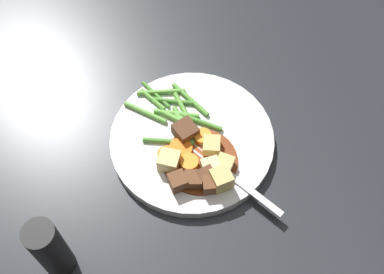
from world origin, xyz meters
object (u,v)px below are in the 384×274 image
potato_chunk_2 (224,165)px  dinner_plate (192,140)px  carrot_slice_1 (181,148)px  meat_chunk_3 (207,176)px  carrot_slice_3 (189,163)px  meat_chunk_4 (178,181)px  potato_chunk_3 (211,167)px  meat_chunk_2 (193,180)px  potato_chunk_0 (169,161)px  carrot_slice_2 (203,137)px  fork (230,175)px  pepper_mill (50,250)px  potato_chunk_1 (221,179)px  potato_chunk_4 (212,146)px  meat_chunk_0 (207,185)px  meat_chunk_1 (185,131)px  carrot_slice_0 (167,155)px

potato_chunk_2 → dinner_plate: bearing=-155.0°
carrot_slice_1 → meat_chunk_3: meat_chunk_3 is taller
carrot_slice_3 → meat_chunk_4: meat_chunk_4 is taller
carrot_slice_1 → potato_chunk_3: bearing=35.8°
potato_chunk_2 → meat_chunk_2: same height
dinner_plate → potato_chunk_0: (0.04, -0.05, 0.02)m
carrot_slice_2 → fork: bearing=16.0°
carrot_slice_1 → meat_chunk_4: (0.06, -0.02, 0.01)m
carrot_slice_1 → pepper_mill: bearing=-59.3°
carrot_slice_2 → potato_chunk_1: potato_chunk_1 is taller
meat_chunk_2 → fork: meat_chunk_2 is taller
potato_chunk_0 → potato_chunk_4: potato_chunk_0 is taller
carrot_slice_2 → pepper_mill: (0.13, -0.24, 0.04)m
meat_chunk_0 → dinner_plate: bearing=178.1°
meat_chunk_3 → potato_chunk_0: bearing=-128.8°
meat_chunk_1 → meat_chunk_3: size_ratio=1.36×
potato_chunk_3 → meat_chunk_3: (0.01, -0.01, 0.00)m
potato_chunk_1 → potato_chunk_3: (-0.02, -0.01, -0.00)m
carrot_slice_3 → potato_chunk_0: size_ratio=0.92×
meat_chunk_4 → potato_chunk_4: bearing=124.2°
dinner_plate → potato_chunk_1: 0.09m
potato_chunk_4 → meat_chunk_1: size_ratio=0.86×
meat_chunk_2 → fork: 0.06m
potato_chunk_2 → potato_chunk_3: 0.02m
potato_chunk_3 → potato_chunk_1: bearing=17.9°
carrot_slice_0 → carrot_slice_2: 0.06m
carrot_slice_1 → meat_chunk_2: meat_chunk_2 is taller
meat_chunk_3 → meat_chunk_1: bearing=-173.1°
potato_chunk_1 → potato_chunk_2: bearing=152.6°
potato_chunk_4 → dinner_plate: bearing=-142.8°
carrot_slice_0 → pepper_mill: pepper_mill is taller
carrot_slice_2 → meat_chunk_0: (0.08, -0.02, 0.01)m
carrot_slice_0 → potato_chunk_1: size_ratio=0.95×
meat_chunk_0 → fork: (-0.01, 0.04, -0.01)m
meat_chunk_4 → pepper_mill: (0.06, -0.18, 0.03)m
pepper_mill → meat_chunk_3: bearing=105.1°
dinner_plate → meat_chunk_3: (0.08, 0.00, 0.02)m
carrot_slice_3 → meat_chunk_1: meat_chunk_1 is taller
carrot_slice_0 → carrot_slice_3: 0.04m
meat_chunk_0 → potato_chunk_1: bearing=94.8°
potato_chunk_4 → carrot_slice_1: bearing=-104.7°
carrot_slice_3 → potato_chunk_4: 0.04m
meat_chunk_2 → carrot_slice_0: bearing=-154.5°
carrot_slice_1 → potato_chunk_2: 0.07m
potato_chunk_4 → meat_chunk_1: same height
fork → carrot_slice_0: bearing=-125.4°
carrot_slice_1 → carrot_slice_3: 0.03m
potato_chunk_3 → meat_chunk_0: bearing=-27.7°
meat_chunk_0 → carrot_slice_2: bearing=167.5°
dinner_plate → carrot_slice_1: size_ratio=7.25×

